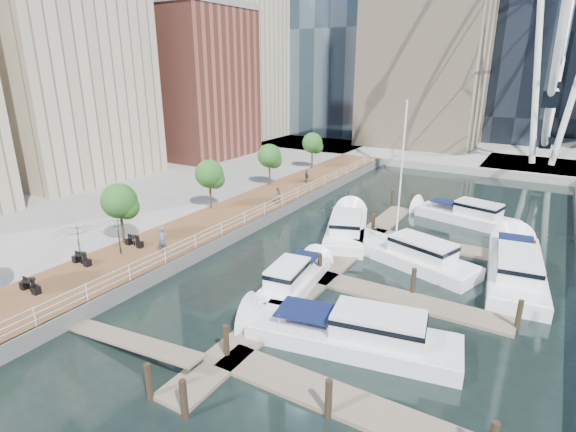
# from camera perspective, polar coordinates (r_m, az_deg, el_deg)

# --- Properties ---
(ground) EXTENTS (520.00, 520.00, 0.00)m
(ground) POSITION_cam_1_polar(r_m,az_deg,el_deg) (26.27, -10.25, -13.07)
(ground) COLOR black
(ground) RESTS_ON ground
(boardwalk) EXTENTS (6.00, 60.00, 1.00)m
(boardwalk) POSITION_cam_1_polar(r_m,az_deg,el_deg) (41.85, -6.29, 0.15)
(boardwalk) COLOR brown
(boardwalk) RESTS_ON ground
(seawall) EXTENTS (0.25, 60.00, 1.00)m
(seawall) POSITION_cam_1_polar(r_m,az_deg,el_deg) (40.19, -2.87, -0.54)
(seawall) COLOR #595954
(seawall) RESTS_ON ground
(land_inland) EXTENTS (48.00, 90.00, 1.00)m
(land_inland) POSITION_cam_1_polar(r_m,az_deg,el_deg) (61.53, -26.90, 4.22)
(land_inland) COLOR gray
(land_inland) RESTS_ON ground
(land_far) EXTENTS (200.00, 114.00, 1.00)m
(land_far) POSITION_cam_1_polar(r_m,az_deg,el_deg) (120.22, 23.85, 10.77)
(land_far) COLOR gray
(land_far) RESTS_ON ground
(pier) EXTENTS (14.00, 12.00, 1.00)m
(pier) POSITION_cam_1_polar(r_m,az_deg,el_deg) (69.79, 29.42, 5.33)
(pier) COLOR gray
(pier) RESTS_ON ground
(railing) EXTENTS (0.10, 60.00, 1.05)m
(railing) POSITION_cam_1_polar(r_m,az_deg,el_deg) (39.92, -3.01, 0.88)
(railing) COLOR white
(railing) RESTS_ON boardwalk
(floating_docks) EXTENTS (16.00, 34.00, 2.60)m
(floating_docks) POSITION_cam_1_polar(r_m,az_deg,el_deg) (30.46, 14.19, -7.63)
(floating_docks) COLOR #6D6051
(floating_docks) RESTS_ON ground
(midrise_condos) EXTENTS (19.00, 67.00, 28.00)m
(midrise_condos) POSITION_cam_1_polar(r_m,az_deg,el_deg) (65.23, -18.38, 17.49)
(midrise_condos) COLOR #BCAD8E
(midrise_condos) RESTS_ON ground
(street_trees) EXTENTS (2.60, 42.60, 4.60)m
(street_trees) POSITION_cam_1_polar(r_m,az_deg,el_deg) (41.55, -9.97, 5.28)
(street_trees) COLOR #3F2B1C
(street_trees) RESTS_ON ground
(cafe_tables) EXTENTS (2.50, 13.70, 0.74)m
(cafe_tables) POSITION_cam_1_polar(r_m,az_deg,el_deg) (31.88, -27.25, -6.28)
(cafe_tables) COLOR black
(cafe_tables) RESTS_ON ground
(yacht_foreground) EXTENTS (12.07, 5.22, 2.15)m
(yacht_foreground) POSITION_cam_1_polar(r_m,az_deg,el_deg) (24.19, 8.09, -15.99)
(yacht_foreground) COLOR silver
(yacht_foreground) RESTS_ON ground
(pedestrian_near) EXTENTS (0.82, 0.66, 1.95)m
(pedestrian_near) POSITION_cam_1_polar(r_m,az_deg,el_deg) (32.82, -15.61, -2.98)
(pedestrian_near) COLOR #4E5668
(pedestrian_near) RESTS_ON boardwalk
(pedestrian_mid) EXTENTS (1.03, 1.04, 1.69)m
(pedestrian_mid) POSITION_cam_1_polar(r_m,az_deg,el_deg) (43.13, -1.40, 2.70)
(pedestrian_mid) COLOR #7B5D55
(pedestrian_mid) RESTS_ON boardwalk
(pedestrian_far) EXTENTS (0.93, 0.78, 1.49)m
(pedestrian_far) POSITION_cam_1_polar(r_m,az_deg,el_deg) (51.16, 2.39, 5.11)
(pedestrian_far) COLOR #383F46
(pedestrian_far) RESTS_ON boardwalk
(moored_yachts) EXTENTS (18.83, 40.45, 11.50)m
(moored_yachts) POSITION_cam_1_polar(r_m,az_deg,el_deg) (32.91, 14.92, -6.60)
(moored_yachts) COLOR white
(moored_yachts) RESTS_ON ground
(cafe_seating) EXTENTS (4.15, 13.01, 2.74)m
(cafe_seating) POSITION_cam_1_polar(r_m,az_deg,el_deg) (32.38, -25.27, -3.84)
(cafe_seating) COLOR #0E3516
(cafe_seating) RESTS_ON ground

